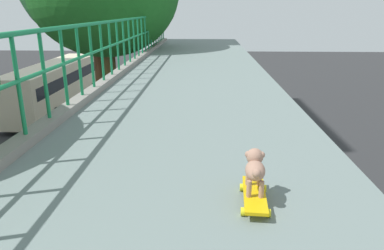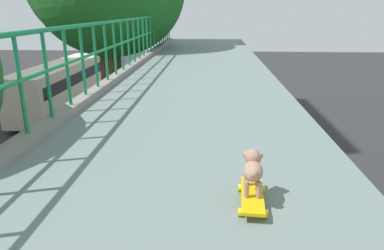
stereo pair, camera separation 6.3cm
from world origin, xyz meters
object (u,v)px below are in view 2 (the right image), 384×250
city_bus (63,83)px  toy_skateboard (252,196)px  car_blue_seventh (62,153)px  small_dog (253,168)px

city_bus → toy_skateboard: size_ratio=21.07×
car_blue_seventh → city_bus: 10.41m
city_bus → small_dog: bearing=-63.7°
car_blue_seventh → small_dog: size_ratio=11.37×
city_bus → small_dog: (10.38, -20.99, 3.65)m
toy_skateboard → city_bus: bearing=116.2°
city_bus → toy_skateboard: toy_skateboard is taller
city_bus → small_dog: size_ratio=33.37×
city_bus → small_dog: small_dog is taller
car_blue_seventh → toy_skateboard: bearing=-59.9°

